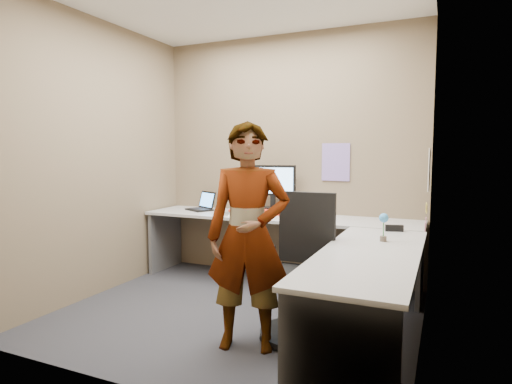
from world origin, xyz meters
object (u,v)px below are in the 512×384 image
at_px(desk, 298,243).
at_px(office_chair, 301,280).
at_px(person, 248,236).
at_px(monitor, 273,183).

relative_size(desk, office_chair, 2.77).
bearing_deg(person, monitor, 89.24).
relative_size(monitor, office_chair, 0.46).
bearing_deg(person, office_chair, 32.46).
xyz_separation_m(office_chair, person, (-0.29, -0.33, 0.37)).
bearing_deg(person, desk, 68.80).
bearing_deg(monitor, desk, -64.05).
relative_size(desk, person, 1.84).
relative_size(desk, monitor, 6.00).
distance_m(office_chair, person, 0.57).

